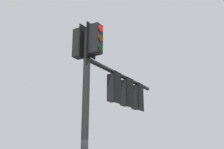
# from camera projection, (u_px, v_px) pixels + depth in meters

# --- Properties ---
(signal_mast_assembly) EXTENTS (4.31, 1.96, 5.85)m
(signal_mast_assembly) POSITION_uv_depth(u_px,v_px,m) (107.00, 87.00, 8.67)
(signal_mast_assembly) COLOR black
(signal_mast_assembly) RESTS_ON ground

